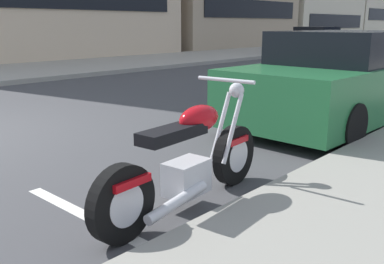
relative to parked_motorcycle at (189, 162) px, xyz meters
The scene contains 5 objects.
sidewalk_far_curb 16.00m from the parked_motorcycle, 45.22° to the left, with size 120.00×5.00×0.14m, color gray.
parking_stall_stripe 0.89m from the parked_motorcycle, 157.46° to the left, with size 0.12×2.20×0.01m, color silver.
parked_motorcycle is the anchor object (origin of this frame).
parked_car_near_corner 4.35m from the parked_motorcycle, ahead, with size 4.69×1.99×1.48m.
car_opposite_curb 19.93m from the parked_motorcycle, 23.86° to the left, with size 4.76×2.04×1.46m.
Camera 1 is at (-1.89, -6.71, 1.59)m, focal length 40.27 mm.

